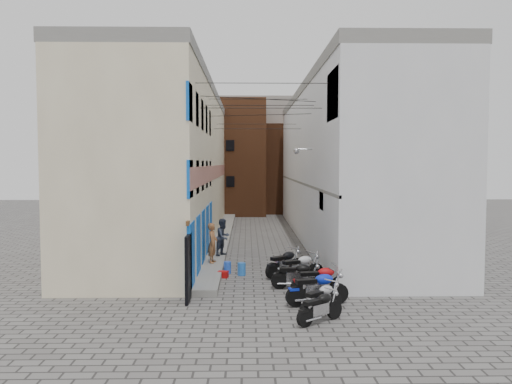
{
  "coord_description": "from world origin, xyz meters",
  "views": [
    {
      "loc": [
        -0.58,
        -16.64,
        4.55
      ],
      "look_at": [
        -0.12,
        9.87,
        3.0
      ],
      "focal_mm": 35.0,
      "sensor_mm": 36.0,
      "label": 1
    }
  ],
  "objects": [
    {
      "name": "motorcycle_b",
      "position": [
        1.65,
        -1.97,
        0.53
      ],
      "size": [
        1.74,
        1.64,
        1.05
      ],
      "primitive_type": null,
      "rotation": [
        0.0,
        0.0,
        -0.84
      ],
      "color": "#9F9FA3",
      "rests_on": "ground"
    },
    {
      "name": "far_shopfront",
      "position": [
        0.0,
        25.2,
        1.2
      ],
      "size": [
        2.0,
        0.3,
        2.4
      ],
      "primitive_type": "cube",
      "color": "black",
      "rests_on": "ground"
    },
    {
      "name": "building_left",
      "position": [
        -4.98,
        12.95,
        4.5
      ],
      "size": [
        5.1,
        27.0,
        9.0
      ],
      "color": "beige",
      "rests_on": "ground"
    },
    {
      "name": "building_far_brick_right",
      "position": [
        3.0,
        30.0,
        4.0
      ],
      "size": [
        5.0,
        6.0,
        8.0
      ],
      "primitive_type": "cube",
      "color": "brown",
      "rests_on": "ground"
    },
    {
      "name": "motorcycle_f",
      "position": [
        1.44,
        2.21,
        0.6
      ],
      "size": [
        2.14,
        1.48,
        1.2
      ],
      "primitive_type": null,
      "rotation": [
        0.0,
        0.0,
        -1.12
      ],
      "color": "silver",
      "rests_on": "ground"
    },
    {
      "name": "motorcycle_d",
      "position": [
        1.9,
        0.17,
        0.59
      ],
      "size": [
        2.11,
        0.93,
        1.18
      ],
      "primitive_type": null,
      "rotation": [
        0.0,
        0.0,
        -1.43
      ],
      "color": "#A50B0F",
      "rests_on": "ground"
    },
    {
      "name": "overhead_wires",
      "position": [
        0.0,
        7.64,
        7.12
      ],
      "size": [
        5.8,
        13.02,
        1.32
      ],
      "color": "black",
      "rests_on": "ground"
    },
    {
      "name": "person_a",
      "position": [
        -2.08,
        4.68,
        1.11
      ],
      "size": [
        0.5,
        0.68,
        1.71
      ],
      "primitive_type": "imported",
      "rotation": [
        0.0,
        0.0,
        1.43
      ],
      "color": "#9A6038",
      "rests_on": "plinth"
    },
    {
      "name": "building_far_concrete",
      "position": [
        0.0,
        34.0,
        5.5
      ],
      "size": [
        8.0,
        5.0,
        11.0
      ],
      "primitive_type": "cube",
      "color": "slate",
      "rests_on": "ground"
    },
    {
      "name": "motorcycle_e",
      "position": [
        1.22,
        1.09,
        0.55
      ],
      "size": [
        1.92,
        0.65,
        1.1
      ],
      "primitive_type": null,
      "rotation": [
        0.0,
        0.0,
        -1.6
      ],
      "color": "black",
      "rests_on": "ground"
    },
    {
      "name": "motorcycle_c",
      "position": [
        1.66,
        -0.98,
        0.61
      ],
      "size": [
        2.21,
        1.17,
        1.22
      ],
      "primitive_type": null,
      "rotation": [
        0.0,
        0.0,
        -1.32
      ],
      "color": "#0C23BA",
      "rests_on": "ground"
    },
    {
      "name": "motorcycle_a",
      "position": [
        1.48,
        -2.73,
        0.5
      ],
      "size": [
        1.7,
        1.46,
        0.99
      ],
      "primitive_type": null,
      "rotation": [
        0.0,
        0.0,
        -0.93
      ],
      "color": "black",
      "rests_on": "ground"
    },
    {
      "name": "person_b",
      "position": [
        -1.7,
        6.38,
        1.11
      ],
      "size": [
        1.01,
        1.06,
        1.72
      ],
      "primitive_type": "imported",
      "rotation": [
        0.0,
        0.0,
        0.97
      ],
      "color": "#2F3647",
      "rests_on": "plinth"
    },
    {
      "name": "building_right",
      "position": [
        5.0,
        13.0,
        4.51
      ],
      "size": [
        5.94,
        26.0,
        9.0
      ],
      "color": "silver",
      "rests_on": "ground"
    },
    {
      "name": "water_jug_near",
      "position": [
        -0.81,
        3.33,
        0.26
      ],
      "size": [
        0.35,
        0.35,
        0.51
      ],
      "primitive_type": "cylinder",
      "rotation": [
        0.0,
        0.0,
        0.06
      ],
      "color": "blue",
      "rests_on": "ground"
    },
    {
      "name": "motorcycle_g",
      "position": [
        0.93,
        3.12,
        0.6
      ],
      "size": [
        1.97,
        1.87,
        1.19
      ],
      "primitive_type": null,
      "rotation": [
        0.0,
        0.0,
        -0.84
      ],
      "color": "black",
      "rests_on": "ground"
    },
    {
      "name": "water_jug_far",
      "position": [
        -1.41,
        3.71,
        0.24
      ],
      "size": [
        0.37,
        0.37,
        0.48
      ],
      "primitive_type": "cylinder",
      "rotation": [
        0.0,
        0.0,
        0.23
      ],
      "color": "blue",
      "rests_on": "ground"
    },
    {
      "name": "building_far_brick_left",
      "position": [
        -2.0,
        28.0,
        5.0
      ],
      "size": [
        6.0,
        6.0,
        10.0
      ],
      "primitive_type": "cube",
      "color": "brown",
      "rests_on": "ground"
    },
    {
      "name": "plinth",
      "position": [
        -2.05,
        13.0,
        0.12
      ],
      "size": [
        0.9,
        26.0,
        0.25
      ],
      "primitive_type": "cube",
      "color": "slate",
      "rests_on": "ground"
    },
    {
      "name": "ground",
      "position": [
        0.0,
        0.0,
        0.0
      ],
      "size": [
        90.0,
        90.0,
        0.0
      ],
      "primitive_type": "plane",
      "color": "#595654",
      "rests_on": "ground"
    },
    {
      "name": "red_crate",
      "position": [
        -1.55,
        2.93,
        0.13
      ],
      "size": [
        0.45,
        0.37,
        0.25
      ],
      "primitive_type": "cube",
      "rotation": [
        0.0,
        0.0,
        -0.17
      ],
      "color": "#A70C0B",
      "rests_on": "ground"
    }
  ]
}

